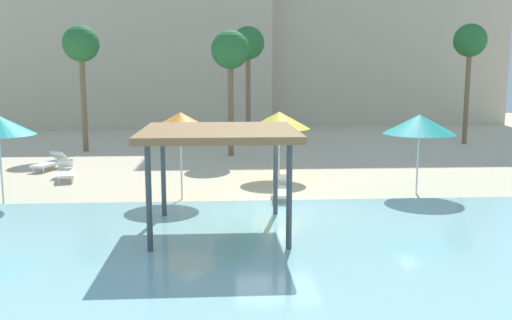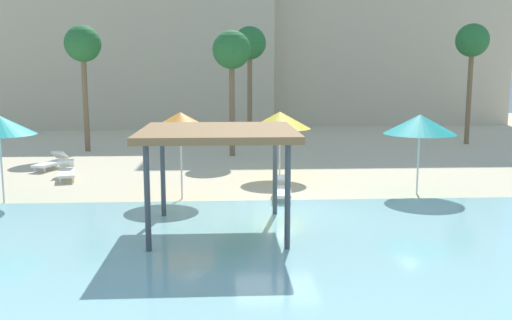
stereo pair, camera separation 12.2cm
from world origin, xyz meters
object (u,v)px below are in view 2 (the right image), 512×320
beach_umbrella_teal_4 (420,124)px  shade_pavilion (218,136)px  beach_umbrella_orange_6 (180,122)px  palm_tree_1 (83,47)px  palm_tree_2 (472,44)px  beach_umbrella_yellow_5 (280,120)px  palm_tree_3 (250,46)px  lounge_chair_2 (67,171)px  lounge_chair_1 (282,189)px  lounge_chair_4 (52,162)px  palm_tree_0 (232,53)px

beach_umbrella_teal_4 → shade_pavilion: bearing=-148.0°
shade_pavilion → beach_umbrella_orange_6: (-1.28, 3.94, 0.03)m
shade_pavilion → palm_tree_1: 17.52m
palm_tree_2 → beach_umbrella_orange_6: bearing=-139.2°
beach_umbrella_yellow_5 → palm_tree_1: size_ratio=0.40×
palm_tree_3 → beach_umbrella_orange_6: bearing=-101.5°
palm_tree_3 → palm_tree_2: bearing=-3.6°
lounge_chair_2 → lounge_chair_1: bearing=49.5°
shade_pavilion → palm_tree_1: (-7.21, 15.70, 2.94)m
beach_umbrella_yellow_5 → lounge_chair_4: bearing=165.4°
lounge_chair_2 → palm_tree_1: 9.58m
beach_umbrella_teal_4 → palm_tree_1: size_ratio=0.42×
beach_umbrella_teal_4 → lounge_chair_4: 15.47m
lounge_chair_1 → palm_tree_3: size_ratio=0.29×
shade_pavilion → palm_tree_1: size_ratio=0.60×
palm_tree_0 → lounge_chair_2: bearing=-138.6°
lounge_chair_1 → palm_tree_1: size_ratio=0.29×
beach_umbrella_yellow_5 → palm_tree_0: (-1.81, 6.05, 2.83)m
shade_pavilion → palm_tree_2: bearing=50.5°
palm_tree_3 → lounge_chair_1: bearing=-88.3°
lounge_chair_2 → palm_tree_0: (6.65, 5.87, 4.81)m
beach_umbrella_yellow_5 → palm_tree_0: 6.92m
palm_tree_2 → palm_tree_1: bearing=-175.2°
beach_umbrella_teal_4 → beach_umbrella_yellow_5: beach_umbrella_teal_4 is taller
shade_pavilion → beach_umbrella_yellow_5: 7.88m
shade_pavilion → palm_tree_2: palm_tree_2 is taller
lounge_chair_2 → beach_umbrella_orange_6: bearing=36.9°
palm_tree_3 → shade_pavilion: bearing=-95.1°
lounge_chair_4 → palm_tree_0: 9.90m
shade_pavilion → lounge_chair_1: size_ratio=2.04×
lounge_chair_1 → palm_tree_2: size_ratio=0.28×
lounge_chair_1 → lounge_chair_2: 9.04m
palm_tree_3 → lounge_chair_2: bearing=-126.1°
shade_pavilion → beach_umbrella_yellow_5: shade_pavilion is taller
palm_tree_1 → palm_tree_2: (21.66, 1.84, 0.32)m
lounge_chair_4 → palm_tree_2: size_ratio=0.29×
beach_umbrella_teal_4 → lounge_chair_4: bearing=157.8°
lounge_chair_4 → palm_tree_0: (7.91, 3.52, 4.81)m
palm_tree_1 → palm_tree_2: palm_tree_2 is taller
beach_umbrella_yellow_5 → palm_tree_3: (-0.71, 10.82, 3.37)m
beach_umbrella_teal_4 → lounge_chair_2: size_ratio=1.39×
beach_umbrella_orange_6 → beach_umbrella_teal_4: bearing=2.3°
beach_umbrella_yellow_5 → lounge_chair_1: beach_umbrella_yellow_5 is taller
beach_umbrella_yellow_5 → lounge_chair_2: (-8.46, 0.18, -1.98)m
palm_tree_0 → palm_tree_3: (1.11, 4.77, 0.54)m
beach_umbrella_orange_6 → beach_umbrella_yellow_5: bearing=44.6°
palm_tree_3 → beach_umbrella_yellow_5: bearing=-86.3°
beach_umbrella_orange_6 → lounge_chair_2: beach_umbrella_orange_6 is taller
beach_umbrella_orange_6 → palm_tree_3: size_ratio=0.43×
beach_umbrella_orange_6 → lounge_chair_1: (3.34, -0.10, -2.26)m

